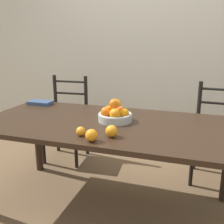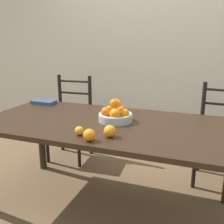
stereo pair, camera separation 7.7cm
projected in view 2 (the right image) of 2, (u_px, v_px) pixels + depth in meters
The scene contains 10 objects.
ground_plane at pixel (109, 206), 2.17m from camera, with size 12.00×12.00×0.00m, color brown.
wall_back at pixel (153, 43), 3.18m from camera, with size 8.00×0.06×2.60m.
dining_table at pixel (109, 133), 2.00m from camera, with size 1.97×0.94×0.73m.
fruit_bowl at pixel (115, 114), 1.99m from camera, with size 0.26×0.26×0.18m.
orange_loose_0 at pixel (89, 135), 1.61m from camera, with size 0.08×0.08×0.08m.
orange_loose_1 at pixel (110, 131), 1.67m from camera, with size 0.08×0.08×0.08m.
orange_loose_2 at pixel (79, 131), 1.71m from camera, with size 0.06×0.06×0.06m.
chair_left at pixel (71, 119), 2.99m from camera, with size 0.45×0.43×0.94m.
chair_right at pixel (221, 136), 2.45m from camera, with size 0.44×0.42×0.94m.
book_stack at pixel (44, 102), 2.56m from camera, with size 0.22×0.13×0.03m.
Camera 2 is at (0.68, -1.76, 1.33)m, focal length 42.00 mm.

